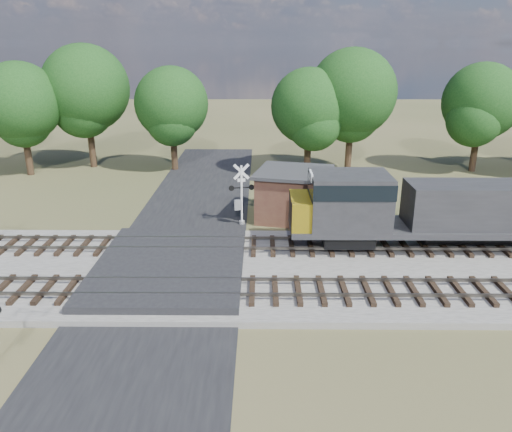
{
  "coord_description": "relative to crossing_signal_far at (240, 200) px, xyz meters",
  "views": [
    {
      "loc": [
        4.33,
        -21.36,
        10.5
      ],
      "look_at": [
        4.13,
        2.0,
        2.41
      ],
      "focal_mm": 35.0,
      "sensor_mm": 36.0,
      "label": 1
    }
  ],
  "objects": [
    {
      "name": "track_near",
      "position": [
        -0.02,
        -9.25,
        -1.18
      ],
      "size": [
        140.0,
        2.6,
        0.33
      ],
      "color": "black",
      "rests_on": "ballast_bed"
    },
    {
      "name": "ground",
      "position": [
        -3.14,
        -7.25,
        -1.59
      ],
      "size": [
        160.0,
        160.0,
        0.0
      ],
      "primitive_type": "plane",
      "color": "#3C4524",
      "rests_on": "ground"
    },
    {
      "name": "treeline",
      "position": [
        1.46,
        12.72,
        5.05
      ],
      "size": [
        75.83,
        10.85,
        11.58
      ],
      "color": "black",
      "rests_on": "ground"
    },
    {
      "name": "equipment_shed",
      "position": [
        3.3,
        1.41,
        -0.03
      ],
      "size": [
        5.45,
        5.45,
        3.09
      ],
      "rotation": [
        0.0,
        0.0,
        -0.23
      ],
      "color": "#48281F",
      "rests_on": "ground"
    },
    {
      "name": "ballast_bed",
      "position": [
        6.86,
        -6.75,
        -1.44
      ],
      "size": [
        140.0,
        10.0,
        0.3
      ],
      "primitive_type": "cube",
      "color": "gray",
      "rests_on": "ground"
    },
    {
      "name": "crossing_signal_far",
      "position": [
        0.0,
        0.0,
        0.0
      ],
      "size": [
        1.53,
        0.4,
        3.83
      ],
      "rotation": [
        0.0,
        0.0,
        3.32
      ],
      "color": "silver",
      "rests_on": "ground"
    },
    {
      "name": "crossing_panel",
      "position": [
        -3.14,
        -6.75,
        -1.28
      ],
      "size": [
        7.0,
        9.0,
        0.62
      ],
      "primitive_type": "cube",
      "color": "#262628",
      "rests_on": "ground"
    },
    {
      "name": "track_far",
      "position": [
        -0.02,
        -4.25,
        -1.18
      ],
      "size": [
        140.0,
        2.6,
        0.33
      ],
      "color": "black",
      "rests_on": "ballast_bed"
    },
    {
      "name": "road",
      "position": [
        -3.14,
        -7.25,
        -1.55
      ],
      "size": [
        7.0,
        60.0,
        0.08
      ],
      "primitive_type": "cube",
      "color": "black",
      "rests_on": "ground"
    }
  ]
}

